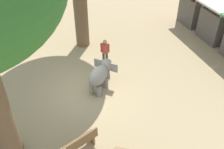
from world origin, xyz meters
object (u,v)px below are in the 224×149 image
Objects in this scene: person_handler at (105,51)px; market_stall_white at (219,23)px; market_stall_red at (196,9)px; elephant at (100,74)px; wooden_bench at (81,142)px.

person_handler is 8.00m from market_stall_white.
person_handler is at bearing -67.75° from market_stall_red.
person_handler reaches higher than elephant.
market_stall_white is at bearing -29.77° from elephant.
market_stall_red is 1.00× the size of market_stall_white.
elephant reaches higher than wooden_bench.
market_stall_red is (-3.26, 7.97, 0.19)m from person_handler.
wooden_bench is (3.47, -1.76, -0.39)m from elephant.
person_handler is 0.64× the size of market_stall_red.
person_handler is 0.64× the size of market_stall_white.
wooden_bench is at bearing -60.06° from market_stall_white.
market_stall_red is at bearing -15.68° from elephant.
elephant is 0.72× the size of market_stall_white.
wooden_bench is at bearing -163.29° from elephant.
market_stall_white is (-2.62, 8.80, 0.28)m from elephant.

